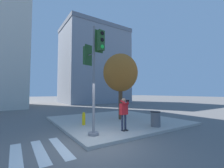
# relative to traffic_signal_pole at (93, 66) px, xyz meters

# --- Properties ---
(ground_plane) EXTENTS (160.00, 160.00, 0.00)m
(ground_plane) POSITION_rel_traffic_signal_pole_xyz_m (-0.33, -0.74, -3.31)
(ground_plane) COLOR slate
(sidewalk_corner) EXTENTS (8.00, 8.00, 0.15)m
(sidewalk_corner) POSITION_rel_traffic_signal_pole_xyz_m (3.17, 2.76, -3.24)
(sidewalk_corner) COLOR #ADA89E
(sidewalk_corner) RESTS_ON ground_plane
(traffic_signal_pole) EXTENTS (0.56, 1.39, 5.13)m
(traffic_signal_pole) POSITION_rel_traffic_signal_pole_xyz_m (0.00, 0.00, 0.00)
(traffic_signal_pole) COLOR slate
(traffic_signal_pole) RESTS_ON sidewalk_corner
(person_photographer) EXTENTS (0.50, 0.53, 1.66)m
(person_photographer) POSITION_rel_traffic_signal_pole_xyz_m (1.69, -0.12, -2.16)
(person_photographer) COLOR black
(person_photographer) RESTS_ON sidewalk_corner
(street_tree) EXTENTS (2.56, 2.56, 4.83)m
(street_tree) POSITION_rel_traffic_signal_pole_xyz_m (3.51, 2.63, 0.24)
(street_tree) COLOR brown
(street_tree) RESTS_ON sidewalk_corner
(fire_hydrant) EXTENTS (0.19, 0.25, 0.76)m
(fire_hydrant) POSITION_rel_traffic_signal_pole_xyz_m (0.49, 2.27, -2.79)
(fire_hydrant) COLOR yellow
(fire_hydrant) RESTS_ON sidewalk_corner
(trash_bin) EXTENTS (0.57, 0.57, 0.85)m
(trash_bin) POSITION_rel_traffic_signal_pole_xyz_m (3.78, -0.38, -2.74)
(trash_bin) COLOR #5B5B60
(trash_bin) RESTS_ON sidewalk_corner
(building_right) EXTENTS (13.29, 9.58, 15.89)m
(building_right) POSITION_rel_traffic_signal_pole_xyz_m (11.28, 22.58, 4.65)
(building_right) COLOR gray
(building_right) RESTS_ON ground_plane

